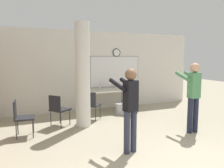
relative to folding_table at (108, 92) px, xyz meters
The scene contains 11 objects.
wall_back 0.94m from the folding_table, 119.46° to the left, with size 8.00×0.15×2.80m.
support_pillar 1.95m from the folding_table, 134.52° to the right, with size 0.39×0.39×2.80m.
folding_table is the anchor object (origin of this frame).
bottle_on_table 0.34m from the folding_table, 151.42° to the left, with size 0.07×0.07×0.29m.
waste_bin 0.76m from the folding_table, 71.00° to the right, with size 0.31×0.31×0.36m.
chair_by_left_wall 3.22m from the folding_table, 151.89° to the right, with size 0.48×0.48×0.87m.
chair_near_pillar 2.19m from the folding_table, 150.91° to the right, with size 0.62×0.62×0.87m.
chair_table_left 1.25m from the folding_table, 136.37° to the right, with size 0.62×0.62×0.87m.
chair_table_right 0.92m from the folding_table, 51.77° to the right, with size 0.62×0.62×0.87m.
person_playing_front 3.40m from the folding_table, 105.10° to the right, with size 0.45×0.65×1.67m.
person_playing_side 3.07m from the folding_table, 68.65° to the right, with size 0.40×0.69×1.74m.
Camera 1 is at (-2.51, -2.43, 1.88)m, focal length 35.00 mm.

